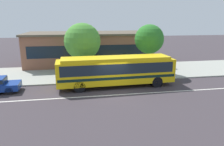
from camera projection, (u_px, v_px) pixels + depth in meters
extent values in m
plane|color=#3A3338|center=(114.00, 92.00, 17.95)|extent=(120.00, 120.00, 0.00)
cube|color=#989A8F|center=(103.00, 72.00, 24.48)|extent=(60.00, 8.00, 0.12)
cube|color=silver|center=(116.00, 95.00, 17.19)|extent=(56.00, 0.16, 0.01)
cube|color=gold|center=(116.00, 71.00, 19.10)|extent=(10.68, 2.77, 2.09)
cube|color=gold|center=(116.00, 58.00, 18.81)|extent=(9.82, 2.45, 0.24)
cube|color=#19232D|center=(116.00, 66.00, 19.00)|extent=(10.04, 2.77, 0.92)
cube|color=black|center=(116.00, 75.00, 19.20)|extent=(10.47, 2.79, 0.24)
cube|color=#19232D|center=(169.00, 64.00, 20.04)|extent=(0.19, 2.12, 1.00)
cylinder|color=black|center=(148.00, 76.00, 21.07)|extent=(1.01, 0.31, 1.00)
cylinder|color=black|center=(157.00, 82.00, 19.05)|extent=(1.01, 0.31, 1.00)
cylinder|color=black|center=(78.00, 80.00, 19.68)|extent=(1.01, 0.31, 1.00)
cylinder|color=black|center=(80.00, 87.00, 17.66)|extent=(1.01, 0.31, 1.00)
cylinder|color=black|center=(14.00, 85.00, 18.69)|extent=(0.65, 0.25, 0.64)
cylinder|color=black|center=(9.00, 91.00, 17.21)|extent=(0.65, 0.25, 0.64)
cylinder|color=#2F3344|center=(82.00, 76.00, 20.87)|extent=(0.14, 0.14, 0.84)
cylinder|color=#2F3344|center=(82.00, 76.00, 21.02)|extent=(0.14, 0.14, 0.84)
cylinder|color=#475656|center=(82.00, 69.00, 20.77)|extent=(0.36, 0.36, 0.60)
sphere|color=tan|center=(82.00, 65.00, 20.67)|extent=(0.20, 0.20, 0.20)
cylinder|color=#6C5958|center=(82.00, 74.00, 21.70)|extent=(0.14, 0.14, 0.88)
cylinder|color=#6C5958|center=(83.00, 73.00, 21.84)|extent=(0.14, 0.14, 0.88)
cylinder|color=#4E494C|center=(82.00, 67.00, 21.59)|extent=(0.48, 0.48, 0.61)
sphere|color=tan|center=(82.00, 63.00, 21.48)|extent=(0.21, 0.21, 0.21)
cylinder|color=brown|center=(83.00, 64.00, 23.13)|extent=(0.32, 0.32, 2.23)
sphere|color=#478E33|center=(82.00, 41.00, 22.51)|extent=(3.94, 3.94, 3.94)
cylinder|color=brown|center=(148.00, 61.00, 23.50)|extent=(0.28, 0.28, 2.70)
sphere|color=#2B7427|center=(149.00, 39.00, 22.89)|extent=(3.19, 3.19, 3.19)
cube|color=brown|center=(89.00, 49.00, 29.42)|extent=(16.47, 7.66, 4.06)
cube|color=#19232D|center=(91.00, 51.00, 25.70)|extent=(15.15, 0.04, 1.46)
cube|color=brown|center=(88.00, 33.00, 28.88)|extent=(16.87, 8.06, 0.24)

